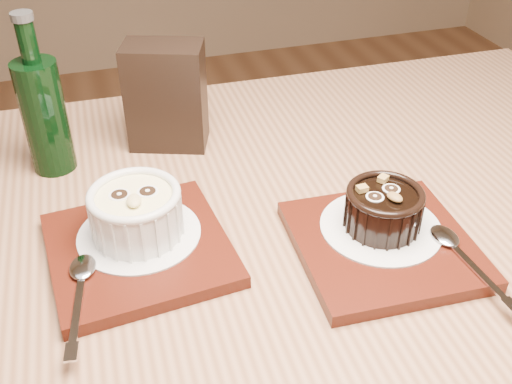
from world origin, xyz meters
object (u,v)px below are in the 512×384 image
tray_right (383,245)px  green_bottle (44,113)px  ramekin_white (136,211)px  tray_left (139,249)px  condiment_stand (166,96)px  ramekin_dark (384,207)px  table (253,304)px

tray_right → green_bottle: size_ratio=0.90×
ramekin_white → tray_right: ramekin_white is taller
tray_left → ramekin_white: ramekin_white is taller
condiment_stand → ramekin_dark: bearing=-56.3°
ramekin_white → tray_right: 0.26m
tray_left → ramekin_dark: size_ratio=2.21×
tray_left → table: bearing=-9.2°
condiment_stand → green_bottle: 0.15m
table → tray_left: 0.15m
tray_left → green_bottle: 0.23m
table → tray_right: bearing=-20.8°
tray_left → tray_right: size_ratio=1.00×
table → tray_right: 0.17m
ramekin_white → green_bottle: size_ratio=0.48×
table → green_bottle: 0.34m
ramekin_dark → condiment_stand: bearing=104.5°
green_bottle → condiment_stand: bearing=6.0°
ramekin_dark → green_bottle: bearing=123.4°
ramekin_dark → green_bottle: size_ratio=0.41×
tray_left → ramekin_white: size_ratio=1.88×
ramekin_white → condiment_stand: condiment_stand is taller
ramekin_white → condiment_stand: (0.07, 0.20, 0.02)m
ramekin_dark → ramekin_white: bearing=146.2°
ramekin_white → ramekin_dark: 0.26m
table → green_bottle: bearing=131.4°
condiment_stand → green_bottle: (-0.15, -0.02, 0.01)m
tray_right → condiment_stand: 0.34m
table → tray_left: tray_left is taller
ramekin_dark → condiment_stand: 0.32m
tray_left → green_bottle: green_bottle is taller
table → ramekin_dark: size_ratio=14.88×
ramekin_white → table: bearing=-11.3°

